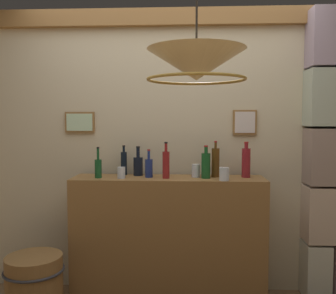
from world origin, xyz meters
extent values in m
cube|color=beige|center=(0.00, 1.10, 1.21)|extent=(3.53, 0.08, 2.41)
cube|color=olive|center=(0.00, 1.04, 2.33)|extent=(3.53, 0.10, 0.14)
cube|color=olive|center=(-0.78, 1.05, 1.46)|extent=(0.25, 0.03, 0.18)
cube|color=beige|center=(-0.78, 1.03, 1.46)|extent=(0.22, 0.01, 0.15)
cube|color=olive|center=(0.64, 1.05, 1.46)|extent=(0.20, 0.03, 0.21)
cube|color=beige|center=(0.64, 1.03, 1.46)|extent=(0.17, 0.01, 0.18)
cube|color=beige|center=(1.22, 0.97, 0.24)|extent=(0.20, 0.31, 0.45)
cube|color=#C4AD97|center=(1.33, 0.97, 0.71)|extent=(0.42, 0.31, 0.45)
cube|color=gray|center=(1.33, 0.97, 1.18)|extent=(0.42, 0.31, 0.45)
cube|color=#AAB5A0|center=(1.33, 0.97, 1.65)|extent=(0.43, 0.31, 0.45)
cube|color=#9F8C9D|center=(1.22, 0.97, 2.13)|extent=(0.20, 0.31, 0.45)
cube|color=olive|center=(0.00, 0.84, 0.51)|extent=(1.55, 0.36, 1.01)
cylinder|color=black|center=(-0.38, 0.96, 1.11)|extent=(0.05, 0.05, 0.19)
cylinder|color=black|center=(-0.38, 0.96, 1.23)|extent=(0.02, 0.02, 0.05)
cylinder|color=black|center=(-0.38, 0.96, 1.26)|extent=(0.02, 0.02, 0.01)
cylinder|color=#573814|center=(0.38, 0.88, 1.13)|extent=(0.06, 0.06, 0.23)
cylinder|color=#573814|center=(0.38, 0.88, 1.27)|extent=(0.02, 0.02, 0.05)
cylinder|color=maroon|center=(0.38, 0.88, 1.30)|extent=(0.02, 0.02, 0.01)
cylinder|color=navy|center=(-0.16, 0.83, 1.09)|extent=(0.06, 0.06, 0.15)
cylinder|color=navy|center=(-0.16, 0.83, 1.19)|extent=(0.02, 0.02, 0.07)
cylinder|color=maroon|center=(-0.16, 0.83, 1.24)|extent=(0.02, 0.02, 0.01)
cylinder|color=black|center=(-0.26, 0.94, 1.09)|extent=(0.08, 0.08, 0.15)
cylinder|color=black|center=(-0.26, 0.94, 1.21)|extent=(0.03, 0.03, 0.08)
cylinder|color=black|center=(-0.26, 0.94, 1.25)|extent=(0.03, 0.03, 0.01)
cylinder|color=maroon|center=(0.63, 0.87, 1.13)|extent=(0.07, 0.07, 0.24)
cylinder|color=maroon|center=(0.63, 0.87, 1.27)|extent=(0.03, 0.03, 0.04)
cylinder|color=maroon|center=(0.63, 0.87, 1.30)|extent=(0.04, 0.04, 0.01)
cylinder|color=#1A5424|center=(0.30, 0.81, 1.11)|extent=(0.07, 0.07, 0.20)
cylinder|color=#1A5424|center=(0.30, 0.81, 1.24)|extent=(0.03, 0.03, 0.05)
cylinder|color=maroon|center=(0.30, 0.81, 1.27)|extent=(0.03, 0.03, 0.01)
cylinder|color=#174E25|center=(-0.56, 0.78, 1.09)|extent=(0.05, 0.05, 0.15)
cylinder|color=#174E25|center=(-0.56, 0.78, 1.21)|extent=(0.02, 0.02, 0.09)
cylinder|color=black|center=(-0.56, 0.78, 1.26)|extent=(0.02, 0.02, 0.01)
cylinder|color=maroon|center=(-0.02, 0.79, 1.12)|extent=(0.06, 0.06, 0.21)
cylinder|color=maroon|center=(-0.02, 0.79, 1.26)|extent=(0.02, 0.02, 0.06)
cylinder|color=black|center=(-0.02, 0.79, 1.30)|extent=(0.03, 0.03, 0.01)
cylinder|color=silver|center=(-0.37, 0.78, 1.06)|extent=(0.06, 0.06, 0.09)
cylinder|color=silver|center=(0.22, 0.87, 1.07)|extent=(0.07, 0.07, 0.10)
cylinder|color=silver|center=(0.44, 0.71, 1.06)|extent=(0.08, 0.08, 0.10)
cone|color=beige|center=(0.20, -0.12, 1.77)|extent=(0.53, 0.53, 0.17)
cylinder|color=black|center=(0.20, -0.12, 1.99)|extent=(0.01, 0.01, 0.27)
torus|color=#AD8433|center=(0.20, -0.12, 1.70)|extent=(0.54, 0.54, 0.02)
cylinder|color=olive|center=(-0.97, 0.46, 0.24)|extent=(0.41, 0.41, 0.48)
torus|color=#333338|center=(-0.97, 0.46, 0.38)|extent=(0.44, 0.44, 0.02)
camera|label=1|loc=(0.16, -2.20, 1.48)|focal=40.71mm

